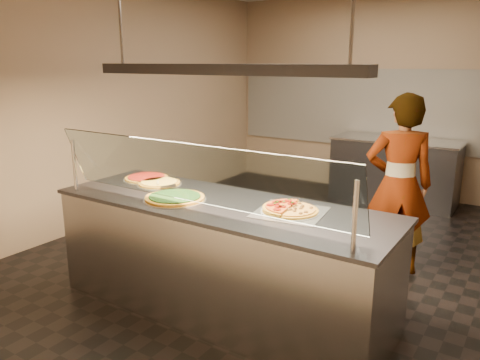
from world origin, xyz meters
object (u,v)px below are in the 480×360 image
Objects in this scene: pizza_spatula at (163,184)px; serving_counter at (221,257)px; worker at (399,185)px; heat_lamp_housing at (219,69)px; sneeze_guard at (192,174)px; prep_table at (394,171)px; pizza_tomato at (147,178)px; perforated_tray at (290,212)px; half_pizza_pepperoni at (279,206)px; half_pizza_sausage at (302,211)px; pizza_spinach at (175,198)px; pizza_cheese at (160,183)px.

serving_counter is at bearing -8.01° from pizza_spatula.
worker is 0.76× the size of heat_lamp_housing.
sneeze_guard reaches higher than prep_table.
pizza_tomato reaches higher than serving_counter.
perforated_tray is 1.29× the size of half_pizza_pepperoni.
sneeze_guard is 9.02× the size of pizza_spatula.
perforated_tray is at bearing -5.55° from pizza_tomato.
pizza_tomato is 0.24× the size of prep_table.
half_pizza_sausage is (0.67, 0.08, 0.49)m from serving_counter.
pizza_spatula is at bearing 179.06° from perforated_tray.
half_pizza_sausage is 0.84× the size of pizza_spinach.
half_pizza_sausage is 1.20m from heat_lamp_housing.
half_pizza_pepperoni is 0.19m from half_pizza_sausage.
half_pizza_sausage is at bearing 6.66° from heat_lamp_housing.
half_pizza_pepperoni is 0.19× the size of heat_lamp_housing.
worker is (1.67, 1.46, -0.09)m from pizza_spatula.
perforated_tray is 1.29× the size of pizza_tomato.
pizza_spatula reaches higher than pizza_cheese.
worker is at bearing 38.57° from pizza_cheese.
heat_lamp_housing is at bearing 90.00° from sneeze_guard.
half_pizza_sausage is at bearing 6.66° from serving_counter.
perforated_tray is at bearing 12.92° from pizza_spinach.
pizza_cheese is (-0.78, 0.50, -0.28)m from sneeze_guard.
worker reaches higher than pizza_spinach.
sneeze_guard is 1.20m from pizza_tomato.
pizza_tomato is (-1.02, 0.23, 0.48)m from serving_counter.
half_pizza_sausage is 0.25× the size of worker.
worker is (1.99, 1.32, -0.08)m from pizza_tomato.
perforated_tray is 1.17m from heat_lamp_housing.
half_pizza_sausage reaches higher than perforated_tray.
serving_counter is 0.93m from pizza_cheese.
half_pizza_pepperoni is at bearing 9.07° from heat_lamp_housing.
half_pizza_pepperoni reaches higher than serving_counter.
half_pizza_pepperoni reaches higher than half_pizza_sausage.
perforated_tray is (0.58, 0.42, -0.29)m from sneeze_guard.
heat_lamp_housing reaches higher than sneeze_guard.
perforated_tray is 1.53m from worker.
sneeze_guard is 2.16m from worker.
prep_table is at bearing 85.80° from sneeze_guard.
prep_table is at bearing 85.43° from heat_lamp_housing.
pizza_spinach is at bearing -99.29° from prep_table.
half_pizza_pepperoni reaches higher than pizza_cheese.
serving_counter is 0.75m from perforated_tray.
perforated_tray is at bearing 7.57° from serving_counter.
pizza_tomato is at bearing 174.45° from perforated_tray.
sneeze_guard is at bearing -90.00° from serving_counter.
half_pizza_pepperoni is (0.48, 0.42, -0.26)m from sneeze_guard.
worker is (0.66, -2.35, 0.40)m from prep_table.
pizza_spinach reaches higher than serving_counter.
pizza_cheese is at bearing -18.15° from pizza_tomato.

